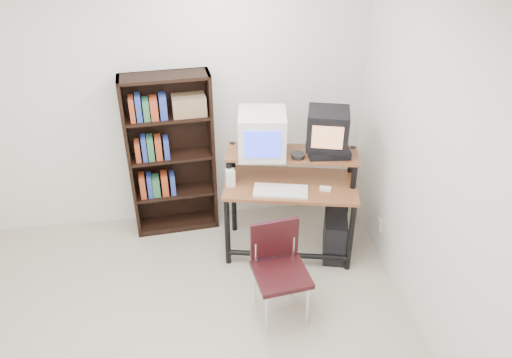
{
  "coord_description": "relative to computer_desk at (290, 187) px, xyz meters",
  "views": [
    {
      "loc": [
        0.32,
        -2.38,
        3.09
      ],
      "look_at": [
        0.82,
        1.1,
        0.93
      ],
      "focal_mm": 35.0,
      "sensor_mm": 36.0,
      "label": 1
    }
  ],
  "objects": [
    {
      "name": "ceiling",
      "position": [
        -1.16,
        -1.32,
        1.92
      ],
      "size": [
        4.0,
        4.0,
        0.01
      ],
      "primitive_type": "cube",
      "color": "white",
      "rests_on": "back_wall"
    },
    {
      "name": "back_wall",
      "position": [
        -1.16,
        0.68,
        0.62
      ],
      "size": [
        4.0,
        0.01,
        2.6
      ],
      "primitive_type": "cube",
      "color": "white",
      "rests_on": "floor"
    },
    {
      "name": "right_wall",
      "position": [
        0.84,
        -1.32,
        0.62
      ],
      "size": [
        0.01,
        4.0,
        2.6
      ],
      "primitive_type": "cube",
      "color": "white",
      "rests_on": "floor"
    },
    {
      "name": "computer_desk",
      "position": [
        0.0,
        0.0,
        0.0
      ],
      "size": [
        1.27,
        0.83,
        0.98
      ],
      "rotation": [
        0.0,
        0.0,
        -0.22
      ],
      "color": "brown",
      "rests_on": "floor"
    },
    {
      "name": "crt_monitor",
      "position": [
        -0.24,
        0.14,
        0.48
      ],
      "size": [
        0.46,
        0.46,
        0.39
      ],
      "rotation": [
        0.0,
        0.0,
        -0.14
      ],
      "color": "white",
      "rests_on": "computer_desk"
    },
    {
      "name": "vcr",
      "position": [
        0.33,
        0.02,
        0.33
      ],
      "size": [
        0.38,
        0.29,
        0.08
      ],
      "primitive_type": "cube",
      "rotation": [
        0.0,
        0.0,
        -0.08
      ],
      "color": "black",
      "rests_on": "computer_desk"
    },
    {
      "name": "crt_tv",
      "position": [
        0.32,
        0.06,
        0.53
      ],
      "size": [
        0.43,
        0.42,
        0.33
      ],
      "rotation": [
        0.0,
        0.0,
        -0.28
      ],
      "color": "black",
      "rests_on": "vcr"
    },
    {
      "name": "cd_spindle",
      "position": [
        0.05,
        -0.0,
        0.31
      ],
      "size": [
        0.16,
        0.16,
        0.05
      ],
      "primitive_type": "cylinder",
      "rotation": [
        0.0,
        0.0,
        -0.42
      ],
      "color": "#26262B",
      "rests_on": "computer_desk"
    },
    {
      "name": "keyboard",
      "position": [
        -0.12,
        -0.15,
        0.05
      ],
      "size": [
        0.51,
        0.31,
        0.03
      ],
      "primitive_type": "cube",
      "rotation": [
        0.0,
        0.0,
        -0.23
      ],
      "color": "white",
      "rests_on": "computer_desk"
    },
    {
      "name": "mousepad",
      "position": [
        0.27,
        -0.17,
        0.04
      ],
      "size": [
        0.25,
        0.21,
        0.01
      ],
      "primitive_type": "cube",
      "rotation": [
        0.0,
        0.0,
        -0.17
      ],
      "color": "black",
      "rests_on": "computer_desk"
    },
    {
      "name": "mouse",
      "position": [
        0.27,
        -0.17,
        0.06
      ],
      "size": [
        0.11,
        0.09,
        0.03
      ],
      "primitive_type": "cube",
      "rotation": [
        0.0,
        0.0,
        -0.34
      ],
      "color": "white",
      "rests_on": "mousepad"
    },
    {
      "name": "desk_speaker",
      "position": [
        -0.54,
        0.03,
        0.12
      ],
      "size": [
        0.08,
        0.08,
        0.17
      ],
      "primitive_type": "cube",
      "rotation": [
        0.0,
        0.0,
        0.04
      ],
      "color": "white",
      "rests_on": "computer_desk"
    },
    {
      "name": "pc_tower",
      "position": [
        0.41,
        -0.14,
        -0.47
      ],
      "size": [
        0.31,
        0.49,
        0.42
      ],
      "primitive_type": "cube",
      "rotation": [
        0.0,
        0.0,
        -0.26
      ],
      "color": "black",
      "rests_on": "floor"
    },
    {
      "name": "school_chair",
      "position": [
        -0.25,
        -0.78,
        -0.18
      ],
      "size": [
        0.46,
        0.46,
        0.82
      ],
      "rotation": [
        0.0,
        0.0,
        0.13
      ],
      "color": "black",
      "rests_on": "floor"
    },
    {
      "name": "bookshelf",
      "position": [
        -1.05,
        0.53,
        0.15
      ],
      "size": [
        0.82,
        0.33,
        1.61
      ],
      "rotation": [
        0.0,
        0.0,
        0.08
      ],
      "color": "black",
      "rests_on": "floor"
    },
    {
      "name": "wall_outlet",
      "position": [
        0.82,
        -0.17,
        -0.38
      ],
      "size": [
        0.02,
        0.08,
        0.12
      ],
      "primitive_type": "cube",
      "color": "beige",
      "rests_on": "right_wall"
    }
  ]
}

